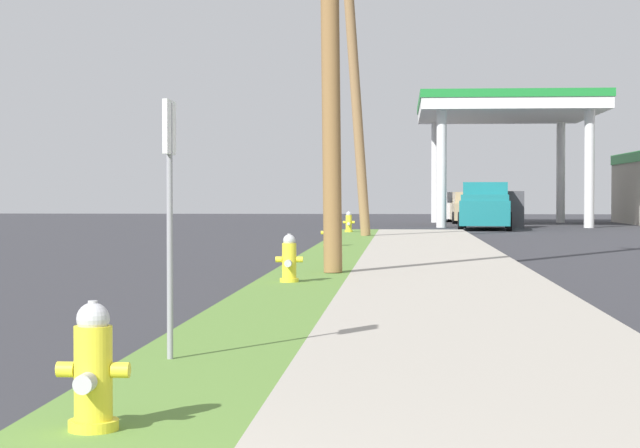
{
  "coord_description": "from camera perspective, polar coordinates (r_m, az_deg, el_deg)",
  "views": [
    {
      "loc": [
        2.29,
        -3.37,
        1.48
      ],
      "look_at": [
        0.88,
        16.02,
        0.96
      ],
      "focal_mm": 63.56,
      "sensor_mm": 36.0,
      "label": 1
    }
  ],
  "objects": [
    {
      "name": "fire_hydrant_nearest",
      "position": [
        6.66,
        -11.36,
        -7.41
      ],
      "size": [
        0.42,
        0.38,
        0.74
      ],
      "color": "yellow",
      "rests_on": "grass_verge"
    },
    {
      "name": "fire_hydrant_fourth",
      "position": [
        40.3,
        1.46,
        0.06
      ],
      "size": [
        0.42,
        0.38,
        0.74
      ],
      "color": "yellow",
      "rests_on": "grass_verge"
    },
    {
      "name": "fire_hydrant_third",
      "position": [
        29.4,
        0.45,
        -0.49
      ],
      "size": [
        0.42,
        0.37,
        0.74
      ],
      "color": "yellow",
      "rests_on": "grass_verge"
    },
    {
      "name": "car_tan_by_near_pump",
      "position": [
        57.91,
        7.53,
        0.76
      ],
      "size": [
        2.03,
        4.54,
        1.57
      ],
      "color": "tan",
      "rests_on": "ground"
    },
    {
      "name": "street_sign_post",
      "position": [
        9.34,
        -7.59,
        2.49
      ],
      "size": [
        0.05,
        0.36,
        2.12
      ],
      "color": "gray",
      "rests_on": "grass_verge"
    },
    {
      "name": "car_silver_by_far_pump",
      "position": [
        61.37,
        6.7,
        0.81
      ],
      "size": [
        2.11,
        4.58,
        1.57
      ],
      "color": "#BCBCC1",
      "rests_on": "ground"
    },
    {
      "name": "truck_teal_at_forecourt",
      "position": [
        47.59,
        8.32,
        0.83
      ],
      "size": [
        2.52,
        5.54,
        1.97
      ],
      "color": "#197075",
      "rests_on": "ground"
    },
    {
      "name": "fire_hydrant_second",
      "position": [
        17.4,
        -1.56,
        -1.87
      ],
      "size": [
        0.42,
        0.38,
        0.74
      ],
      "color": "yellow",
      "rests_on": "grass_verge"
    },
    {
      "name": "utility_pole_background",
      "position": [
        36.26,
        1.8,
        6.64
      ],
      "size": [
        1.17,
        2.1,
        9.01
      ],
      "color": "#937047",
      "rests_on": "grass_verge"
    }
  ]
}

